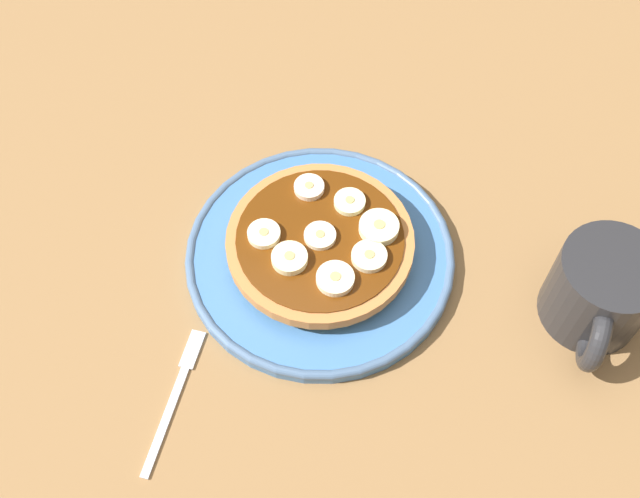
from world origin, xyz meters
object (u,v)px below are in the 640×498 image
object	(u,v)px
banana_slice_4	(379,228)
banana_slice_6	(264,234)
banana_slice_2	(290,259)
banana_slice_3	(309,188)
banana_slice_5	(350,202)
banana_slice_0	(323,237)
fork	(176,391)
plate	(320,255)
banana_slice_7	(335,279)
coffee_mug	(601,292)
pancake_stack	(320,244)
banana_slice_1	(369,257)

from	to	relation	value
banana_slice_4	banana_slice_6	size ratio (longest dim) A/B	1.22
banana_slice_2	banana_slice_3	distance (cm)	7.77
banana_slice_5	banana_slice_6	size ratio (longest dim) A/B	0.98
banana_slice_0	fork	distance (cm)	18.07
plate	banana_slice_4	size ratio (longest dim) A/B	6.91
banana_slice_4	banana_slice_7	xyz separation A→B (cm)	(6.07, -2.16, -0.08)
banana_slice_0	banana_slice_2	distance (cm)	3.72
banana_slice_5	coffee_mug	xyz separation A→B (cm)	(2.57, 22.60, 0.08)
banana_slice_2	banana_slice_5	bearing A→B (deg)	156.17
pancake_stack	banana_slice_0	distance (cm)	1.50
plate	pancake_stack	distance (cm)	1.72
pancake_stack	banana_slice_1	xyz separation A→B (cm)	(0.87, 4.73, 1.51)
plate	banana_slice_5	xyz separation A→B (cm)	(-4.25, 1.46, 3.21)
banana_slice_4	coffee_mug	xyz separation A→B (cm)	(0.63, 19.35, -0.06)
banana_slice_0	coffee_mug	size ratio (longest dim) A/B	0.24
pancake_stack	fork	xyz separation A→B (cm)	(15.96, -7.40, -2.26)
coffee_mug	fork	distance (cm)	36.26
banana_slice_5	banana_slice_4	bearing A→B (deg)	59.10
plate	banana_slice_1	world-z (taller)	banana_slice_1
banana_slice_0	banana_slice_4	distance (cm)	4.97
banana_slice_1	banana_slice_3	bearing A→B (deg)	-127.10
banana_slice_4	banana_slice_7	size ratio (longest dim) A/B	1.08
banana_slice_0	banana_slice_5	size ratio (longest dim) A/B	0.99
banana_slice_0	pancake_stack	bearing A→B (deg)	-100.50
banana_slice_4	coffee_mug	world-z (taller)	coffee_mug
banana_slice_6	coffee_mug	world-z (taller)	coffee_mug
banana_slice_5	coffee_mug	bearing A→B (deg)	83.51
banana_slice_0	banana_slice_7	xyz separation A→B (cm)	(3.80, 2.25, 0.08)
banana_slice_1	banana_slice_6	distance (cm)	9.43
banana_slice_4	coffee_mug	distance (cm)	19.36
banana_slice_6	coffee_mug	distance (cm)	28.95
plate	banana_slice_4	bearing A→B (deg)	116.10
plate	banana_slice_5	distance (cm)	5.52
plate	banana_slice_7	size ratio (longest dim) A/B	7.50
plate	banana_slice_6	bearing A→B (deg)	-74.26
banana_slice_1	banana_slice_4	xyz separation A→B (cm)	(-3.08, 0.02, 0.11)
plate	banana_slice_3	size ratio (longest dim) A/B	8.84
banana_slice_0	banana_slice_2	world-z (taller)	banana_slice_2
banana_slice_2	banana_slice_1	bearing A→B (deg)	109.50
pancake_stack	fork	bearing A→B (deg)	-24.87
banana_slice_1	banana_slice_2	xyz separation A→B (cm)	(2.29, -6.45, 0.07)
banana_slice_3	banana_slice_2	bearing A→B (deg)	5.57
banana_slice_6	coffee_mug	xyz separation A→B (cm)	(-3.01, 28.79, 0.06)
pancake_stack	banana_slice_5	size ratio (longest dim) A/B	6.07
banana_slice_1	banana_slice_5	size ratio (longest dim) A/B	1.09
banana_slice_4	fork	bearing A→B (deg)	-33.78
banana_slice_2	banana_slice_7	distance (cm)	4.37
banana_slice_3	banana_slice_6	distance (cm)	6.40
banana_slice_2	banana_slice_5	xyz separation A→B (cm)	(-7.31, 3.23, -0.10)
pancake_stack	banana_slice_6	bearing A→B (deg)	-73.02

